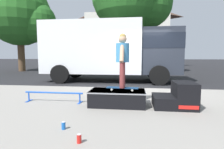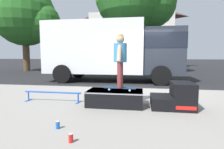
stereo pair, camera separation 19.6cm
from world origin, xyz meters
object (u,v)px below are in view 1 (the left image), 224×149
soda_can_b (79,139)px  street_tree_main (23,16)px  skate_box (117,97)px  grind_rail (54,94)px  soda_can (63,126)px  kicker_ramp (178,97)px  box_truck (112,49)px  skater_kid (123,56)px  skateboard (122,88)px

soda_can_b → street_tree_main: (-8.78, 12.50, 4.50)m
skate_box → street_tree_main: bearing=131.0°
grind_rail → soda_can_b: (1.35, -2.12, -0.14)m
skate_box → soda_can_b: 2.05m
skate_box → soda_can: bearing=-115.0°
kicker_ramp → soda_can: (-2.16, -1.59, -0.19)m
skate_box → box_truck: (-0.81, 5.21, 1.38)m
skater_kid → box_truck: bearing=100.2°
grind_rail → soda_can: size_ratio=12.43×
skate_box → skateboard: 0.26m
skateboard → soda_can_b: size_ratio=6.30×
skate_box → street_tree_main: street_tree_main is taller
skateboard → box_truck: bearing=100.2°
skater_kid → soda_can: 2.16m
skateboard → soda_can: skateboard is taller
skate_box → box_truck: 5.45m
skater_kid → soda_can_b: 2.38m
kicker_ramp → grind_rail: kicker_ramp is taller
soda_can_b → soda_can: bearing=133.1°
soda_can → street_tree_main: size_ratio=0.02×
grind_rail → kicker_ramp: bearing=-1.9°
skateboard → skater_kid: size_ratio=0.61×
skater_kid → soda_can: bearing=-117.9°
soda_can → soda_can_b: size_ratio=1.00×
box_truck → skate_box: bearing=-81.1°
skate_box → kicker_ramp: 1.42m
soda_can_b → skateboard: bearing=77.4°
kicker_ramp → soda_can: 2.69m
kicker_ramp → street_tree_main: 15.48m
soda_can_b → box_truck: box_truck is taller
skater_kid → street_tree_main: (-9.24, 10.45, 3.36)m
street_tree_main → soda_can_b: bearing=-54.9°
grind_rail → box_truck: 5.36m
grind_rail → skateboard: 1.82m
skate_box → box_truck: size_ratio=0.20×
skateboard → box_truck: (-0.93, 5.18, 1.15)m
skater_kid → street_tree_main: street_tree_main is taller
soda_can → soda_can_b: 0.58m
skate_box → kicker_ramp: bearing=-0.0°
soda_can_b → skater_kid: bearing=77.4°
soda_can_b → street_tree_main: bearing=125.1°
grind_rail → street_tree_main: (-7.43, 10.38, 4.36)m
skater_kid → skateboard: bearing=0.0°
kicker_ramp → skater_kid: skater_kid is taller
skater_kid → soda_can_b: size_ratio=10.30×
kicker_ramp → skateboard: 1.32m
soda_can → soda_can_b: (0.40, -0.43, 0.00)m
kicker_ramp → street_tree_main: bearing=135.2°
grind_rail → box_truck: size_ratio=0.23×
kicker_ramp → soda_can_b: kicker_ramp is taller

